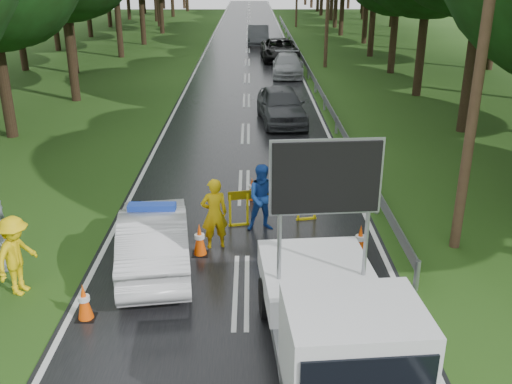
{
  "coord_description": "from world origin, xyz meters",
  "views": [
    {
      "loc": [
        0.22,
        -10.43,
        6.45
      ],
      "look_at": [
        0.34,
        2.38,
        1.3
      ],
      "focal_mm": 40.0,
      "sensor_mm": 36.0,
      "label": 1
    }
  ],
  "objects_px": {
    "police_sedan": "(154,238)",
    "barrier": "(273,197)",
    "queue_car_third": "(280,50)",
    "queue_car_first": "(281,105)",
    "officer": "(214,214)",
    "civilian": "(264,198)",
    "queue_car_fourth": "(258,35)",
    "queue_car_second": "(288,65)",
    "work_truck": "(335,323)"
  },
  "relations": [
    {
      "from": "police_sedan",
      "to": "barrier",
      "type": "distance_m",
      "value": 3.59
    },
    {
      "from": "barrier",
      "to": "queue_car_third",
      "type": "relative_size",
      "value": 0.43
    },
    {
      "from": "police_sedan",
      "to": "queue_car_first",
      "type": "distance_m",
      "value": 13.16
    },
    {
      "from": "police_sedan",
      "to": "officer",
      "type": "distance_m",
      "value": 1.6
    },
    {
      "from": "police_sedan",
      "to": "barrier",
      "type": "relative_size",
      "value": 1.86
    },
    {
      "from": "barrier",
      "to": "queue_car_first",
      "type": "bearing_deg",
      "value": 74.78
    },
    {
      "from": "civilian",
      "to": "queue_car_third",
      "type": "bearing_deg",
      "value": 80.74
    },
    {
      "from": "queue_car_third",
      "to": "queue_car_fourth",
      "type": "height_order",
      "value": "queue_car_fourth"
    },
    {
      "from": "barrier",
      "to": "queue_car_second",
      "type": "relative_size",
      "value": 0.52
    },
    {
      "from": "work_truck",
      "to": "officer",
      "type": "bearing_deg",
      "value": 111.3
    },
    {
      "from": "queue_car_third",
      "to": "civilian",
      "type": "bearing_deg",
      "value": -95.39
    },
    {
      "from": "police_sedan",
      "to": "officer",
      "type": "xyz_separation_m",
      "value": [
        1.31,
        0.91,
        0.19
      ]
    },
    {
      "from": "police_sedan",
      "to": "queue_car_third",
      "type": "height_order",
      "value": "police_sedan"
    },
    {
      "from": "police_sedan",
      "to": "officer",
      "type": "height_order",
      "value": "officer"
    },
    {
      "from": "civilian",
      "to": "queue_car_second",
      "type": "relative_size",
      "value": 0.39
    },
    {
      "from": "queue_car_fourth",
      "to": "queue_car_first",
      "type": "bearing_deg",
      "value": -87.91
    },
    {
      "from": "barrier",
      "to": "queue_car_second",
      "type": "xyz_separation_m",
      "value": [
        1.69,
        21.49,
        -0.1
      ]
    },
    {
      "from": "police_sedan",
      "to": "queue_car_second",
      "type": "bearing_deg",
      "value": -109.0
    },
    {
      "from": "queue_car_third",
      "to": "queue_car_second",
      "type": "bearing_deg",
      "value": -89.81
    },
    {
      "from": "queue_car_second",
      "to": "barrier",
      "type": "bearing_deg",
      "value": -92.08
    },
    {
      "from": "civilian",
      "to": "queue_car_third",
      "type": "height_order",
      "value": "civilian"
    },
    {
      "from": "queue_car_first",
      "to": "barrier",
      "type": "bearing_deg",
      "value": -99.66
    },
    {
      "from": "officer",
      "to": "queue_car_fourth",
      "type": "relative_size",
      "value": 0.36
    },
    {
      "from": "work_truck",
      "to": "queue_car_second",
      "type": "height_order",
      "value": "work_truck"
    },
    {
      "from": "queue_car_second",
      "to": "queue_car_third",
      "type": "relative_size",
      "value": 0.83
    },
    {
      "from": "work_truck",
      "to": "civilian",
      "type": "height_order",
      "value": "work_truck"
    },
    {
      "from": "police_sedan",
      "to": "queue_car_third",
      "type": "xyz_separation_m",
      "value": [
        4.25,
        29.78,
        0.06
      ]
    },
    {
      "from": "police_sedan",
      "to": "work_truck",
      "type": "distance_m",
      "value": 5.16
    },
    {
      "from": "officer",
      "to": "queue_car_fourth",
      "type": "xyz_separation_m",
      "value": [
        1.54,
        37.0,
        -0.08
      ]
    },
    {
      "from": "queue_car_first",
      "to": "queue_car_second",
      "type": "distance_m",
      "value": 11.14
    },
    {
      "from": "police_sedan",
      "to": "queue_car_fourth",
      "type": "relative_size",
      "value": 0.89
    },
    {
      "from": "officer",
      "to": "queue_car_second",
      "type": "height_order",
      "value": "officer"
    },
    {
      "from": "officer",
      "to": "queue_car_first",
      "type": "xyz_separation_m",
      "value": [
        2.2,
        11.78,
        -0.12
      ]
    },
    {
      "from": "queue_car_first",
      "to": "queue_car_fourth",
      "type": "distance_m",
      "value": 25.23
    },
    {
      "from": "work_truck",
      "to": "civilian",
      "type": "distance_m",
      "value": 5.74
    },
    {
      "from": "officer",
      "to": "queue_car_second",
      "type": "bearing_deg",
      "value": -112.79
    },
    {
      "from": "barrier",
      "to": "queue_car_first",
      "type": "xyz_separation_m",
      "value": [
        0.74,
        10.39,
        0.03
      ]
    },
    {
      "from": "officer",
      "to": "police_sedan",
      "type": "bearing_deg",
      "value": 19.87
    },
    {
      "from": "queue_car_first",
      "to": "queue_car_second",
      "type": "bearing_deg",
      "value": 79.49
    },
    {
      "from": "queue_car_third",
      "to": "officer",
      "type": "bearing_deg",
      "value": -97.63
    },
    {
      "from": "queue_car_third",
      "to": "queue_car_fourth",
      "type": "relative_size",
      "value": 1.1
    },
    {
      "from": "civilian",
      "to": "queue_car_fourth",
      "type": "bearing_deg",
      "value": 83.78
    },
    {
      "from": "queue_car_second",
      "to": "queue_car_first",
      "type": "bearing_deg",
      "value": -92.5
    },
    {
      "from": "police_sedan",
      "to": "queue_car_first",
      "type": "bearing_deg",
      "value": -113.82
    },
    {
      "from": "officer",
      "to": "queue_car_third",
      "type": "relative_size",
      "value": 0.33
    },
    {
      "from": "barrier",
      "to": "police_sedan",
      "type": "bearing_deg",
      "value": -151.54
    },
    {
      "from": "police_sedan",
      "to": "queue_car_first",
      "type": "height_order",
      "value": "queue_car_first"
    },
    {
      "from": "civilian",
      "to": "queue_car_second",
      "type": "distance_m",
      "value": 21.96
    },
    {
      "from": "barrier",
      "to": "civilian",
      "type": "bearing_deg",
      "value": -135.52
    },
    {
      "from": "queue_car_first",
      "to": "queue_car_fourth",
      "type": "bearing_deg",
      "value": 85.9
    }
  ]
}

